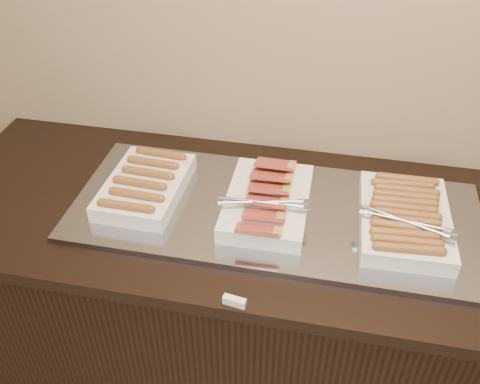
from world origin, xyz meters
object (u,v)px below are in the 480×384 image
dish_center (267,201)px  dish_right (405,218)px  counter (262,311)px  warming_tray (274,212)px  dish_left (145,185)px

dish_center → dish_right: bearing=-0.5°
counter → dish_right: bearing=-0.5°
dish_right → warming_tray: bearing=177.7°
dish_left → dish_right: dish_right is taller
dish_left → dish_right: bearing=1.0°
counter → dish_left: 0.62m
warming_tray → dish_left: size_ratio=3.54×
counter → dish_center: (0.00, -0.00, 0.50)m
dish_left → dish_center: (0.38, -0.00, 0.00)m
counter → dish_center: bearing=-46.3°
dish_left → dish_center: 0.38m
dish_right → dish_left: bearing=178.0°
counter → dish_right: 0.64m
counter → dish_left: (-0.37, -0.00, 0.50)m
warming_tray → dish_left: 0.40m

